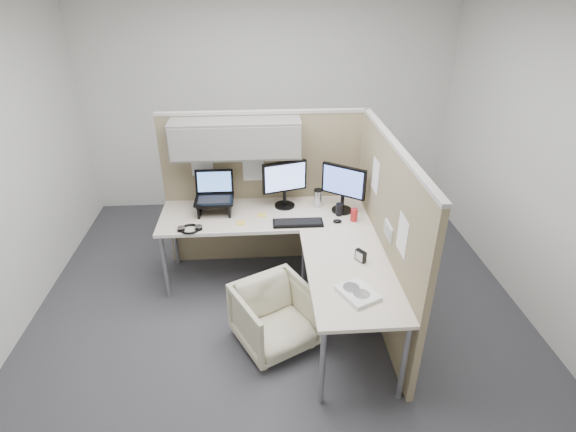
{
  "coord_description": "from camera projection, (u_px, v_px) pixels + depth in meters",
  "views": [
    {
      "loc": [
        -0.14,
        -3.27,
        2.77
      ],
      "look_at": [
        0.1,
        0.25,
        0.85
      ],
      "focal_mm": 28.0,
      "sensor_mm": 36.0,
      "label": 1
    }
  ],
  "objects": [
    {
      "name": "headphones",
      "position": [
        190.0,
        229.0,
        4.02
      ],
      "size": [
        0.22,
        0.19,
        0.03
      ],
      "rotation": [
        0.0,
        0.0,
        0.08
      ],
      "color": "black",
      "rests_on": "desk"
    },
    {
      "name": "ground",
      "position": [
        279.0,
        309.0,
        4.2
      ],
      "size": [
        4.5,
        4.5,
        0.0
      ],
      "primitive_type": "plane",
      "color": "#37363B",
      "rests_on": "ground"
    },
    {
      "name": "soda_can_silver",
      "position": [
        339.0,
        209.0,
        4.25
      ],
      "size": [
        0.07,
        0.07,
        0.12
      ],
      "primitive_type": "cylinder",
      "color": "black",
      "rests_on": "desk"
    },
    {
      "name": "office_chair",
      "position": [
        275.0,
        314.0,
        3.68
      ],
      "size": [
        0.77,
        0.75,
        0.6
      ],
      "primitive_type": "imported",
      "rotation": [
        0.0,
        0.0,
        0.48
      ],
      "color": "beige",
      "rests_on": "ground"
    },
    {
      "name": "sticky_note_a",
      "position": [
        241.0,
        223.0,
        4.14
      ],
      "size": [
        0.09,
        0.09,
        0.01
      ],
      "primitive_type": "cube",
      "rotation": [
        0.0,
        0.0,
        0.13
      ],
      "color": "yellow",
      "rests_on": "desk"
    },
    {
      "name": "monitor_left",
      "position": [
        285.0,
        181.0,
        4.31
      ],
      "size": [
        0.43,
        0.2,
        0.47
      ],
      "rotation": [
        0.0,
        0.0,
        0.28
      ],
      "color": "black",
      "rests_on": "desk"
    },
    {
      "name": "paper_stack",
      "position": [
        358.0,
        293.0,
        3.22
      ],
      "size": [
        0.32,
        0.35,
        0.03
      ],
      "rotation": [
        0.0,
        0.0,
        0.45
      ],
      "color": "white",
      "rests_on": "desk"
    },
    {
      "name": "desk",
      "position": [
        292.0,
        239.0,
        3.99
      ],
      "size": [
        2.0,
        1.98,
        0.73
      ],
      "color": "beige",
      "rests_on": "ground"
    },
    {
      "name": "monitor_right",
      "position": [
        343.0,
        185.0,
        4.23
      ],
      "size": [
        0.38,
        0.28,
        0.47
      ],
      "rotation": [
        0.0,
        0.0,
        -0.62
      ],
      "color": "black",
      "rests_on": "desk"
    },
    {
      "name": "partition_back",
      "position": [
        252.0,
        167.0,
        4.38
      ],
      "size": [
        2.0,
        0.36,
        1.63
      ],
      "color": "#8E7E5D",
      "rests_on": "ground"
    },
    {
      "name": "travel_mug",
      "position": [
        318.0,
        198.0,
        4.4
      ],
      "size": [
        0.09,
        0.09,
        0.18
      ],
      "color": "silver",
      "rests_on": "desk"
    },
    {
      "name": "mouse",
      "position": [
        337.0,
        221.0,
        4.15
      ],
      "size": [
        0.09,
        0.06,
        0.03
      ],
      "primitive_type": "ellipsoid",
      "rotation": [
        0.0,
        0.0,
        -0.11
      ],
      "color": "black",
      "rests_on": "desk"
    },
    {
      "name": "keyboard",
      "position": [
        298.0,
        223.0,
        4.12
      ],
      "size": [
        0.46,
        0.16,
        0.02
      ],
      "primitive_type": "cube",
      "rotation": [
        0.0,
        0.0,
        -0.01
      ],
      "color": "black",
      "rests_on": "desk"
    },
    {
      "name": "partition_right",
      "position": [
        385.0,
        234.0,
        3.8
      ],
      "size": [
        0.07,
        2.03,
        1.63
      ],
      "color": "#8E7E5D",
      "rests_on": "ground"
    },
    {
      "name": "soda_can_green",
      "position": [
        354.0,
        215.0,
        4.16
      ],
      "size": [
        0.07,
        0.07,
        0.12
      ],
      "primitive_type": "cylinder",
      "color": "#B21E1E",
      "rests_on": "desk"
    },
    {
      "name": "desk_clock",
      "position": [
        361.0,
        256.0,
        3.58
      ],
      "size": [
        0.08,
        0.1,
        0.1
      ],
      "rotation": [
        0.0,
        0.0,
        -0.98
      ],
      "color": "black",
      "rests_on": "desk"
    },
    {
      "name": "sticky_note_d",
      "position": [
        262.0,
        215.0,
        4.27
      ],
      "size": [
        0.08,
        0.08,
        0.01
      ],
      "primitive_type": "cube",
      "rotation": [
        0.0,
        0.0,
        0.05
      ],
      "color": "yellow",
      "rests_on": "desk"
    },
    {
      "name": "laptop_station",
      "position": [
        214.0,
        198.0,
        4.28
      ],
      "size": [
        0.37,
        0.31,
        0.38
      ],
      "color": "black",
      "rests_on": "desk"
    }
  ]
}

